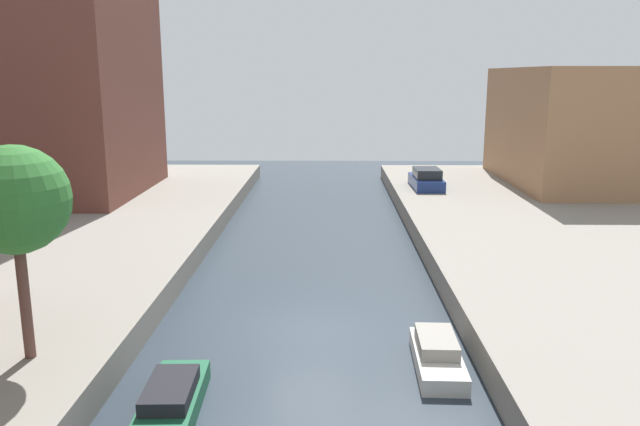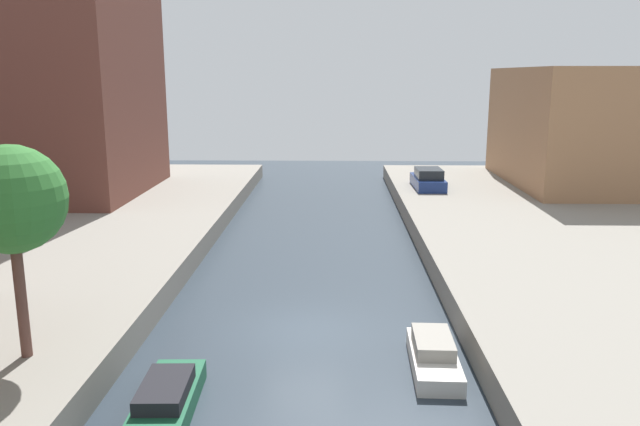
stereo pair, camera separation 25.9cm
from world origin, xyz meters
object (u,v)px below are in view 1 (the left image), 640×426
moored_boat_left_2 (172,400)px  moored_boat_right_2 (437,355)px  low_block_right (585,126)px  parked_car (426,180)px  street_tree_2 (14,201)px

moored_boat_left_2 → moored_boat_right_2: size_ratio=1.06×
low_block_right → parked_car: size_ratio=3.33×
low_block_right → moored_boat_right_2: low_block_right is taller
moored_boat_left_2 → moored_boat_right_2: (7.01, 2.71, -0.01)m
low_block_right → moored_boat_left_2: size_ratio=3.74×
low_block_right → street_tree_2: (-25.09, -27.69, 0.32)m
street_tree_2 → moored_boat_right_2: bearing=8.6°
street_tree_2 → parked_car: size_ratio=1.31×
parked_car → moored_boat_right_2: size_ratio=1.19×
low_block_right → parked_car: low_block_right is taller
parked_car → moored_boat_left_2: size_ratio=1.12×
moored_boat_left_2 → street_tree_2: bearing=165.1°
low_block_right → moored_boat_left_2: low_block_right is taller
street_tree_2 → parked_car: (14.19, 25.53, -3.63)m
moored_boat_left_2 → moored_boat_right_2: 7.52m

